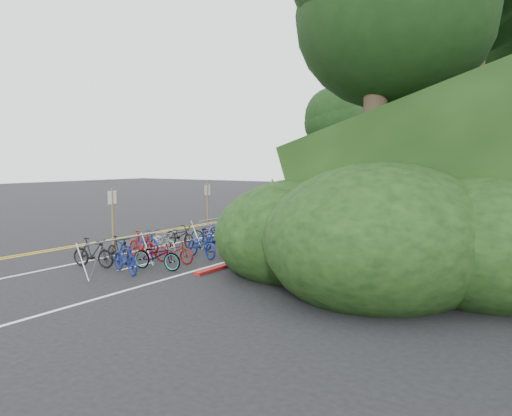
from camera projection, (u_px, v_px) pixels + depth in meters
The scene contains 10 objects.
ground at pixel (119, 249), 20.10m from camera, with size 120.00×120.00×0.00m, color black.
road_markings at pixel (264, 223), 28.20m from camera, with size 7.47×80.00×0.01m.
red_curb at pixel (362, 225), 27.05m from camera, with size 0.25×28.00×0.10m, color maroon.
tree_cluster at pixel (483, 30), 32.12m from camera, with size 32.90×54.41×19.19m.
bike_rack_front at pixel (123, 248), 15.60m from camera, with size 1.12×2.83×1.13m.
bike_racks_rest at pixel (325, 207), 29.27m from camera, with size 1.14×23.00×1.17m.
signpost_near at pixel (113, 216), 19.11m from camera, with size 0.08×0.40×2.49m.
signposts_rest at pixel (297, 194), 31.34m from camera, with size 0.08×18.40×2.50m.
bike_front at pixel (148, 240), 19.40m from camera, with size 1.74×0.61×0.91m, color navy.
bike_valet at pixel (217, 235), 20.63m from camera, with size 3.43×12.83×1.09m.
Camera 1 is at (15.43, -13.67, 3.53)m, focal length 35.00 mm.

